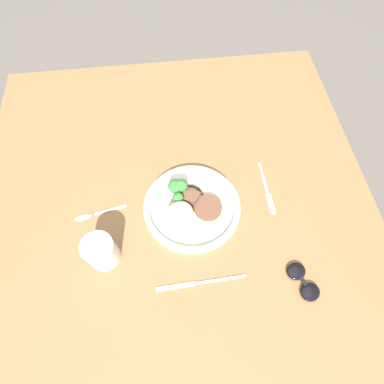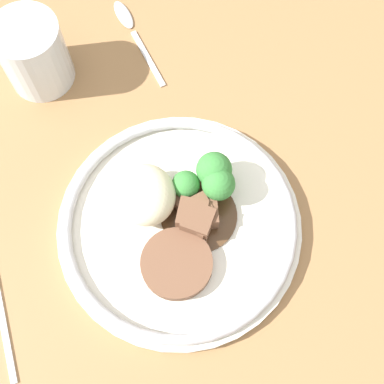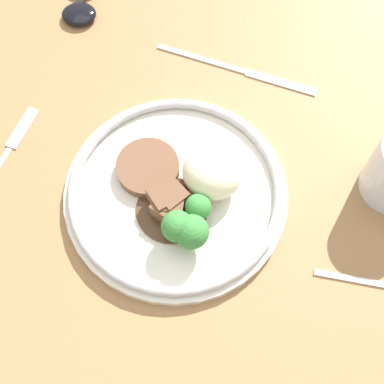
{
  "view_description": "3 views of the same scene",
  "coord_description": "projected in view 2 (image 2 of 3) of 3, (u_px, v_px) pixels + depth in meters",
  "views": [
    {
      "loc": [
        0.0,
        0.34,
        0.83
      ],
      "look_at": [
        -0.04,
        -0.04,
        0.09
      ],
      "focal_mm": 28.0,
      "sensor_mm": 36.0,
      "label": 1
    },
    {
      "loc": [
        -0.22,
        0.02,
        0.63
      ],
      "look_at": [
        -0.02,
        -0.04,
        0.08
      ],
      "focal_mm": 50.0,
      "sensor_mm": 36.0,
      "label": 2
    },
    {
      "loc": [
        0.08,
        -0.26,
        0.65
      ],
      "look_at": [
        -0.02,
        -0.01,
        0.07
      ],
      "focal_mm": 50.0,
      "sensor_mm": 36.0,
      "label": 3
    }
  ],
  "objects": [
    {
      "name": "ground_plane",
      "position": [
        160.0,
        210.0,
        0.67
      ],
      "size": [
        8.0,
        8.0,
        0.0
      ],
      "primitive_type": "plane",
      "color": "#5B5651"
    },
    {
      "name": "dining_table",
      "position": [
        159.0,
        205.0,
        0.65
      ],
      "size": [
        1.15,
        1.27,
        0.04
      ],
      "color": "olive",
      "rests_on": "ground"
    },
    {
      "name": "plate",
      "position": [
        179.0,
        220.0,
        0.6
      ],
      "size": [
        0.28,
        0.28,
        0.07
      ],
      "color": "silver",
      "rests_on": "dining_table"
    },
    {
      "name": "juice_glass",
      "position": [
        35.0,
        57.0,
        0.65
      ],
      "size": [
        0.08,
        0.08,
        0.09
      ],
      "color": "yellow",
      "rests_on": "dining_table"
    },
    {
      "name": "spoon",
      "position": [
        129.0,
        25.0,
        0.71
      ],
      "size": [
        0.15,
        0.04,
        0.01
      ],
      "rotation": [
        0.0,
        0.0,
        0.19
      ],
      "color": "silver",
      "rests_on": "dining_table"
    }
  ]
}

